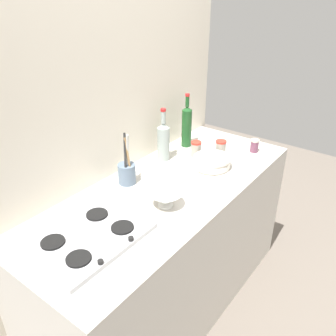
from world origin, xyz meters
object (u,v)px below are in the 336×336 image
butter_dish (179,181)px  wine_bottle_leftmost (163,141)px  plate_stack (212,162)px  mixing_bowl (166,199)px  condiment_jar_spare (254,146)px  wine_bottle_mid_left (187,126)px  condiment_jar_rear (196,149)px  stovetop_hob (89,237)px  utensil_crock (127,172)px  condiment_jar_front (221,148)px

butter_dish → wine_bottle_leftmost: bearing=52.5°
plate_stack → mixing_bowl: 0.51m
mixing_bowl → condiment_jar_spare: bearing=-5.3°
butter_dish → condiment_jar_spare: condiment_jar_spare is taller
wine_bottle_mid_left → mixing_bowl: size_ratio=2.18×
condiment_jar_rear → plate_stack: bearing=-112.3°
stovetop_hob → mixing_bowl: size_ratio=3.00×
wine_bottle_mid_left → utensil_crock: bearing=-177.8°
mixing_bowl → condiment_jar_rear: size_ratio=1.60×
condiment_jar_rear → butter_dish: bearing=-160.6°
wine_bottle_leftmost → butter_dish: size_ratio=2.18×
butter_dish → condiment_jar_rear: condiment_jar_rear is taller
mixing_bowl → utensil_crock: utensil_crock is taller
condiment_jar_front → plate_stack: bearing=-168.8°
butter_dish → condiment_jar_front: (0.47, 0.01, 0.02)m
utensil_crock → condiment_jar_rear: utensil_crock is taller
wine_bottle_mid_left → butter_dish: size_ratio=2.37×
wine_bottle_leftmost → wine_bottle_mid_left: (0.26, 0.00, 0.02)m
wine_bottle_leftmost → condiment_jar_front: 0.38m
condiment_jar_front → wine_bottle_leftmost: bearing=134.1°
stovetop_hob → utensil_crock: utensil_crock is taller
plate_stack → utensil_crock: bearing=148.3°
condiment_jar_front → condiment_jar_rear: size_ratio=1.03×
utensil_crock → plate_stack: bearing=-31.7°
mixing_bowl → condiment_jar_front: bearing=5.7°
wine_bottle_leftmost → condiment_jar_rear: 0.23m
utensil_crock → condiment_jar_rear: bearing=-13.5°
butter_dish → condiment_jar_front: size_ratio=1.43×
mixing_bowl → condiment_jar_spare: size_ratio=1.93×
condiment_jar_front → condiment_jar_spare: bearing=-37.1°
wine_bottle_mid_left → condiment_jar_rear: bearing=-125.2°
plate_stack → condiment_jar_rear: condiment_jar_rear is taller
mixing_bowl → condiment_jar_front: size_ratio=1.55×
plate_stack → mixing_bowl: mixing_bowl is taller
stovetop_hob → wine_bottle_mid_left: (1.09, 0.23, 0.14)m
stovetop_hob → wine_bottle_mid_left: wine_bottle_mid_left is taller
condiment_jar_rear → stovetop_hob: bearing=-175.3°
wine_bottle_leftmost → mixing_bowl: size_ratio=2.00×
mixing_bowl → utensil_crock: (0.05, 0.31, 0.03)m
condiment_jar_front → condiment_jar_spare: condiment_jar_front is taller
mixing_bowl → condiment_jar_front: 0.68m
plate_stack → condiment_jar_rear: bearing=67.7°
stovetop_hob → condiment_jar_spare: size_ratio=5.79×
stovetop_hob → wine_bottle_mid_left: 1.13m
mixing_bowl → utensil_crock: bearing=80.4°
wine_bottle_leftmost → plate_stack: bearing=-73.0°
condiment_jar_spare → wine_bottle_mid_left: bearing=114.9°
butter_dish → condiment_jar_rear: bearing=19.4°
butter_dish → condiment_jar_rear: (0.37, 0.13, 0.02)m
butter_dish → condiment_jar_front: bearing=0.8°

